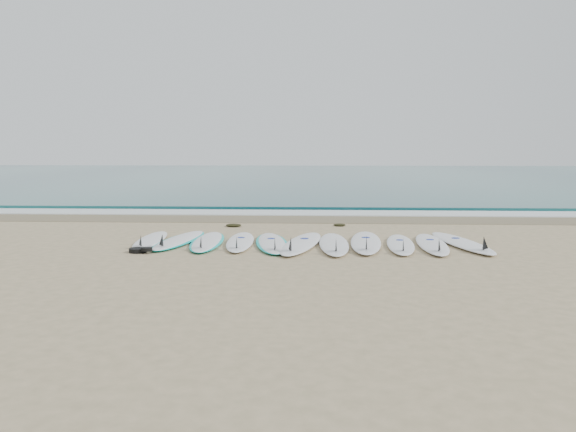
{
  "coord_description": "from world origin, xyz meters",
  "views": [
    {
      "loc": [
        0.27,
        -11.12,
        1.86
      ],
      "look_at": [
        -0.38,
        1.43,
        0.4
      ],
      "focal_mm": 35.0,
      "sensor_mm": 36.0,
      "label": 1
    }
  ],
  "objects_px": {
    "surfboard_0": "(150,240)",
    "surfboard_5": "(301,243)",
    "leash_coil": "(140,250)",
    "surfboard_10": "(463,242)"
  },
  "relations": [
    {
      "from": "surfboard_5",
      "to": "leash_coil",
      "type": "relative_size",
      "value": 6.42
    },
    {
      "from": "surfboard_0",
      "to": "leash_coil",
      "type": "distance_m",
      "value": 1.15
    },
    {
      "from": "leash_coil",
      "to": "surfboard_0",
      "type": "bearing_deg",
      "value": 97.51
    },
    {
      "from": "leash_coil",
      "to": "surfboard_5",
      "type": "bearing_deg",
      "value": 16.09
    },
    {
      "from": "surfboard_0",
      "to": "surfboard_10",
      "type": "height_order",
      "value": "surfboard_10"
    },
    {
      "from": "surfboard_0",
      "to": "surfboard_5",
      "type": "distance_m",
      "value": 3.1
    },
    {
      "from": "surfboard_0",
      "to": "surfboard_10",
      "type": "xyz_separation_m",
      "value": [
        6.28,
        -0.05,
        0.01
      ]
    },
    {
      "from": "surfboard_10",
      "to": "leash_coil",
      "type": "relative_size",
      "value": 6.24
    },
    {
      "from": "surfboard_0",
      "to": "leash_coil",
      "type": "height_order",
      "value": "surfboard_0"
    },
    {
      "from": "surfboard_0",
      "to": "surfboard_10",
      "type": "bearing_deg",
      "value": -5.29
    }
  ]
}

